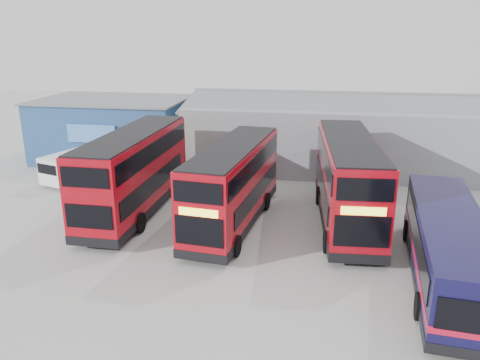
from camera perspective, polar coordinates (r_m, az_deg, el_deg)
ground_plane at (r=22.03m, az=-0.17°, el=-10.96°), size 120.00×120.00×0.00m
office_block at (r=41.67m, az=-15.06°, el=6.08°), size 12.30×8.32×5.12m
maintenance_shed at (r=40.09m, az=16.38°, el=5.56°), size 30.50×12.00×5.89m
double_decker_left at (r=28.64m, az=-12.67°, el=0.83°), size 3.07×11.72×4.94m
double_decker_centre at (r=26.12m, az=-0.78°, el=-0.71°), size 3.80×11.18×4.64m
double_decker_right at (r=27.00m, az=12.98°, el=-0.24°), size 3.62×11.82×4.93m
single_decker_blue at (r=22.29m, az=23.92°, el=-7.74°), size 3.77×11.85×3.16m
panel_van at (r=36.20m, az=-19.47°, el=1.73°), size 3.43×5.34×2.18m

